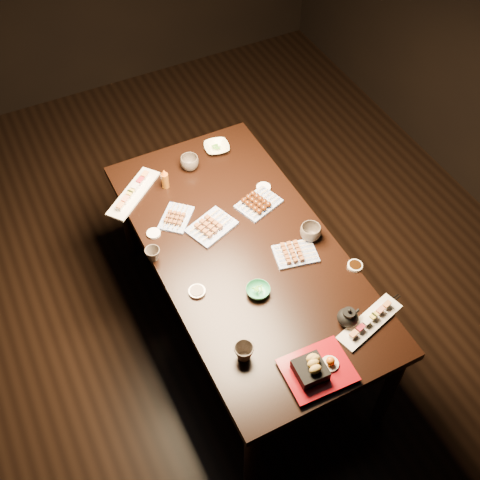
% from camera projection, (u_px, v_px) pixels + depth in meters
% --- Properties ---
extents(ground, '(5.00, 5.00, 0.00)m').
position_uv_depth(ground, '(226.00, 304.00, 3.75)').
color(ground, black).
rests_on(ground, ground).
extents(dining_table, '(1.25, 1.95, 0.75)m').
position_uv_depth(dining_table, '(244.00, 291.00, 3.36)').
color(dining_table, black).
rests_on(dining_table, ground).
extents(sushi_platter_near, '(0.38, 0.19, 0.04)m').
position_uv_depth(sushi_platter_near, '(370.00, 320.00, 2.77)').
color(sushi_platter_near, white).
rests_on(sushi_platter_near, dining_table).
extents(sushi_platter_far, '(0.38, 0.34, 0.05)m').
position_uv_depth(sushi_platter_far, '(133.00, 191.00, 3.30)').
color(sushi_platter_far, white).
rests_on(sushi_platter_far, dining_table).
extents(yakitori_plate_center, '(0.28, 0.25, 0.06)m').
position_uv_depth(yakitori_plate_center, '(211.00, 224.00, 3.14)').
color(yakitori_plate_center, '#828EB6').
rests_on(yakitori_plate_center, dining_table).
extents(yakitori_plate_right, '(0.24, 0.20, 0.05)m').
position_uv_depth(yakitori_plate_right, '(296.00, 251.00, 3.02)').
color(yakitori_plate_right, '#828EB6').
rests_on(yakitori_plate_right, dining_table).
extents(yakitori_plate_left, '(0.24, 0.24, 0.05)m').
position_uv_depth(yakitori_plate_left, '(176.00, 216.00, 3.18)').
color(yakitori_plate_left, '#828EB6').
rests_on(yakitori_plate_left, dining_table).
extents(tsukune_plate, '(0.26, 0.23, 0.06)m').
position_uv_depth(tsukune_plate, '(259.00, 201.00, 3.24)').
color(tsukune_plate, '#828EB6').
rests_on(tsukune_plate, dining_table).
extents(edamame_bowl_green, '(0.13, 0.13, 0.04)m').
position_uv_depth(edamame_bowl_green, '(258.00, 291.00, 2.88)').
color(edamame_bowl_green, '#329964').
rests_on(edamame_bowl_green, dining_table).
extents(edamame_bowl_cream, '(0.17, 0.17, 0.04)m').
position_uv_depth(edamame_bowl_cream, '(217.00, 148.00, 3.54)').
color(edamame_bowl_cream, '#FBF6CD').
rests_on(edamame_bowl_cream, dining_table).
extents(tempura_tray, '(0.31, 0.25, 0.11)m').
position_uv_depth(tempura_tray, '(318.00, 366.00, 2.59)').
color(tempura_tray, black).
rests_on(tempura_tray, dining_table).
extents(teacup_near_left, '(0.12, 0.12, 0.08)m').
position_uv_depth(teacup_near_left, '(244.00, 352.00, 2.64)').
color(teacup_near_left, '#4E443B').
rests_on(teacup_near_left, dining_table).
extents(teacup_mid_right, '(0.15, 0.15, 0.09)m').
position_uv_depth(teacup_mid_right, '(310.00, 232.00, 3.08)').
color(teacup_mid_right, '#4E443B').
rests_on(teacup_mid_right, dining_table).
extents(teacup_far_left, '(0.08, 0.08, 0.07)m').
position_uv_depth(teacup_far_left, '(153.00, 254.00, 3.00)').
color(teacup_far_left, '#4E443B').
rests_on(teacup_far_left, dining_table).
extents(teacup_far_right, '(0.12, 0.12, 0.08)m').
position_uv_depth(teacup_far_right, '(190.00, 163.00, 3.42)').
color(teacup_far_right, '#4E443B').
rests_on(teacup_far_right, dining_table).
extents(teapot, '(0.13, 0.13, 0.10)m').
position_uv_depth(teapot, '(348.00, 316.00, 2.75)').
color(teapot, black).
rests_on(teapot, dining_table).
extents(condiment_bottle, '(0.05, 0.05, 0.13)m').
position_uv_depth(condiment_bottle, '(165.00, 178.00, 3.31)').
color(condiment_bottle, brown).
rests_on(condiment_bottle, dining_table).
extents(sauce_dish_west, '(0.11, 0.11, 0.01)m').
position_uv_depth(sauce_dish_west, '(197.00, 292.00, 2.89)').
color(sauce_dish_west, white).
rests_on(sauce_dish_west, dining_table).
extents(sauce_dish_east, '(0.09, 0.09, 0.01)m').
position_uv_depth(sauce_dish_east, '(264.00, 188.00, 3.34)').
color(sauce_dish_east, white).
rests_on(sauce_dish_east, dining_table).
extents(sauce_dish_se, '(0.09, 0.09, 0.01)m').
position_uv_depth(sauce_dish_se, '(355.00, 266.00, 2.99)').
color(sauce_dish_se, white).
rests_on(sauce_dish_se, dining_table).
extents(sauce_dish_nw, '(0.10, 0.10, 0.01)m').
position_uv_depth(sauce_dish_nw, '(154.00, 233.00, 3.13)').
color(sauce_dish_nw, white).
rests_on(sauce_dish_nw, dining_table).
extents(chopsticks_near, '(0.16, 0.15, 0.01)m').
position_uv_depth(chopsticks_near, '(336.00, 371.00, 2.63)').
color(chopsticks_near, black).
rests_on(chopsticks_near, dining_table).
extents(chopsticks_se, '(0.23, 0.06, 0.01)m').
position_uv_depth(chopsticks_se, '(382.00, 308.00, 2.84)').
color(chopsticks_se, black).
rests_on(chopsticks_se, dining_table).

